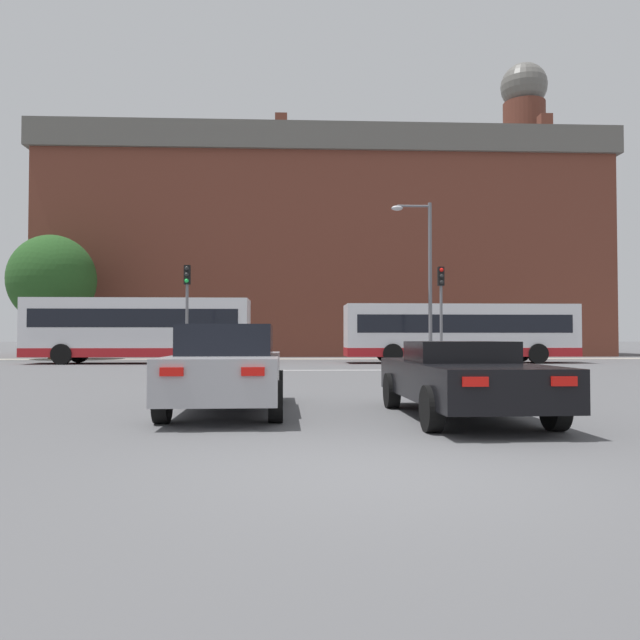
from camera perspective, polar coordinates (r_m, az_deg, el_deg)
name	(u,v)px	position (r m, az deg, el deg)	size (l,w,h in m)	color
ground_plane	(384,474)	(6.09, 5.85, -13.85)	(400.00, 400.00, 0.00)	#545456
stop_line_strip	(314,370)	(24.80, -0.57, -4.61)	(8.09, 0.30, 0.01)	silver
far_pavement	(306,359)	(37.97, -1.27, -3.58)	(68.99, 2.50, 0.01)	gray
brick_civic_building	(325,252)	(49.93, 0.49, 6.25)	(40.62, 15.87, 23.65)	brown
car_saloon_left	(228,367)	(11.07, -8.40, -4.30)	(1.98, 4.90, 1.51)	#9E9EA3
car_roadster_right	(462,378)	(10.34, 12.82, -5.16)	(2.05, 4.83, 1.23)	black
bus_crossing_lead	(459,332)	(32.81, 12.60, -1.05)	(11.74, 2.67, 2.99)	silver
bus_crossing_trailing	(140,329)	(32.57, -16.17, -0.77)	(10.96, 2.72, 3.25)	silver
traffic_light_near_right	(441,300)	(26.79, 11.02, 1.80)	(0.26, 0.31, 4.29)	slate
traffic_light_near_left	(187,299)	(26.30, -12.07, 1.87)	(0.26, 0.31, 4.30)	slate
street_lamp_junction	(424,267)	(27.85, 9.46, 4.77)	(1.79, 0.36, 7.25)	slate
pedestrian_waiting	(195,344)	(39.05, -11.39, -2.16)	(0.45, 0.36, 1.57)	#333851
pedestrian_walking_east	(464,344)	(39.91, 12.99, -2.13)	(0.40, 0.23, 1.58)	black
pedestrian_walking_west	(390,341)	(37.92, 6.39, -1.94)	(0.29, 0.43, 1.83)	brown
tree_by_building	(52,280)	(41.00, -23.30, 3.40)	(5.14, 5.14, 7.50)	#4C3823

